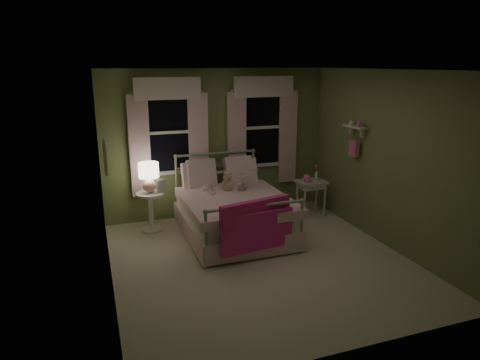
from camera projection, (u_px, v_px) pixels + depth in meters
name	position (u px, v px, depth m)	size (l,w,h in m)	color
room_shell	(261.00, 171.00, 5.67)	(4.20, 4.20, 4.20)	#EDE4CC
bed	(233.00, 212.00, 6.84)	(1.58, 2.04, 1.18)	white
pink_throw	(256.00, 220.00, 5.85)	(1.10, 0.34, 0.71)	#D72A7F
child_left	(208.00, 174.00, 6.99)	(0.26, 0.17, 0.73)	#F7D1DD
child_right	(240.00, 173.00, 7.18)	(0.32, 0.25, 0.66)	#F7D1DD
book_left	(212.00, 176.00, 6.75)	(0.20, 0.27, 0.03)	beige
book_right	(246.00, 175.00, 6.94)	(0.20, 0.27, 0.02)	beige
teddy_bear	(228.00, 183.00, 6.97)	(0.24, 0.20, 0.32)	tan
nightstand_left	(151.00, 206.00, 6.98)	(0.46, 0.46, 0.65)	white
table_lamp	(149.00, 175.00, 6.84)	(0.32, 0.32, 0.49)	tan
book_nightstand	(157.00, 193.00, 6.88)	(0.16, 0.22, 0.02)	beige
nightstand_right	(311.00, 186.00, 7.65)	(0.50, 0.40, 0.64)	white
pink_toy	(307.00, 178.00, 7.57)	(0.14, 0.19, 0.14)	pink
bud_vase	(316.00, 172.00, 7.67)	(0.06, 0.06, 0.28)	white
window_left	(169.00, 128.00, 7.16)	(1.34, 0.13, 1.96)	black
window_right	(263.00, 124.00, 7.70)	(1.34, 0.13, 1.96)	black
wall_shelf	(355.00, 138.00, 6.86)	(0.15, 0.50, 0.60)	white
framed_picture	(105.00, 157.00, 5.54)	(0.03, 0.32, 0.42)	beige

